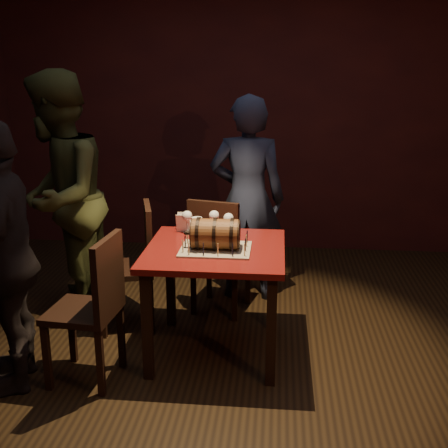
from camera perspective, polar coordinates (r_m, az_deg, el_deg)
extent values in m
plane|color=black|center=(3.80, -0.46, -14.10)|extent=(5.00, 5.00, 0.00)
cube|color=black|center=(5.80, 2.17, 11.02)|extent=(5.00, 0.04, 2.80)
cube|color=black|center=(0.99, -16.82, -15.93)|extent=(5.00, 0.04, 2.80)
cube|color=#520D0D|center=(3.67, -0.89, -2.69)|extent=(0.90, 0.90, 0.04)
cube|color=black|center=(3.53, -7.81, -10.24)|extent=(0.06, 0.06, 0.71)
cube|color=black|center=(3.44, 4.82, -10.85)|extent=(0.06, 0.06, 0.71)
cube|color=black|center=(4.21, -5.45, -5.70)|extent=(0.06, 0.06, 0.71)
cube|color=black|center=(4.13, 5.00, -6.08)|extent=(0.06, 0.06, 0.71)
cube|color=gray|center=(3.61, -0.87, -2.58)|extent=(0.45, 0.35, 0.01)
cylinder|color=brown|center=(3.58, -0.88, -1.01)|extent=(0.29, 0.19, 0.19)
cylinder|color=black|center=(3.59, -2.59, -0.96)|extent=(0.02, 0.21, 0.21)
cylinder|color=black|center=(3.58, -0.88, -1.01)|extent=(0.02, 0.21, 0.21)
cylinder|color=black|center=(3.57, 0.85, -1.06)|extent=(0.02, 0.21, 0.21)
cylinder|color=black|center=(3.60, -3.25, -0.94)|extent=(0.01, 0.19, 0.19)
cylinder|color=black|center=(3.56, 1.52, -1.08)|extent=(0.01, 0.19, 0.19)
cylinder|color=black|center=(3.60, -3.58, -0.93)|extent=(0.04, 0.02, 0.02)
sphere|color=black|center=(3.60, -3.89, -0.92)|extent=(0.03, 0.03, 0.03)
cylinder|color=#D7BC80|center=(3.48, -3.59, -2.54)|extent=(0.01, 0.01, 0.08)
cylinder|color=black|center=(3.46, -3.61, -1.83)|extent=(0.00, 0.00, 0.01)
cylinder|color=black|center=(3.47, -2.11, -2.59)|extent=(0.01, 0.01, 0.08)
cylinder|color=black|center=(3.45, -2.12, -1.88)|extent=(0.00, 0.00, 0.01)
cylinder|color=#D7BC80|center=(3.45, -0.62, -2.64)|extent=(0.01, 0.01, 0.08)
cylinder|color=black|center=(3.44, -0.62, -1.93)|extent=(0.00, 0.00, 0.01)
cylinder|color=black|center=(3.45, 0.88, -2.68)|extent=(0.01, 0.01, 0.08)
cylinder|color=black|center=(3.43, 0.88, -1.97)|extent=(0.00, 0.00, 0.01)
cylinder|color=#D7BC80|center=(3.46, 2.11, -2.63)|extent=(0.01, 0.01, 0.08)
cylinder|color=black|center=(3.44, 2.11, -1.92)|extent=(0.00, 0.00, 0.01)
cylinder|color=black|center=(3.54, 2.20, -2.16)|extent=(0.01, 0.01, 0.08)
cylinder|color=black|center=(3.53, 2.20, -1.46)|extent=(0.00, 0.00, 0.01)
cylinder|color=#D7BC80|center=(3.63, 2.28, -1.71)|extent=(0.01, 0.01, 0.08)
cylinder|color=black|center=(3.62, 2.29, -1.03)|extent=(0.00, 0.00, 0.01)
cylinder|color=black|center=(3.72, 2.37, -1.29)|extent=(0.01, 0.01, 0.08)
cylinder|color=black|center=(3.70, 2.38, -0.62)|extent=(0.00, 0.00, 0.01)
cylinder|color=#D7BC80|center=(3.72, 0.97, -1.25)|extent=(0.01, 0.01, 0.08)
cylinder|color=black|center=(3.71, 0.98, -0.58)|extent=(0.00, 0.00, 0.01)
cylinder|color=black|center=(3.73, -0.41, -1.21)|extent=(0.01, 0.01, 0.08)
cylinder|color=black|center=(3.72, -0.41, -0.54)|extent=(0.00, 0.00, 0.01)
cylinder|color=#D7BC80|center=(3.74, -1.80, -1.16)|extent=(0.01, 0.01, 0.08)
cylinder|color=black|center=(3.73, -1.80, -0.50)|extent=(0.00, 0.00, 0.01)
cylinder|color=black|center=(3.75, -3.17, -1.12)|extent=(0.01, 0.01, 0.08)
cylinder|color=black|center=(3.74, -3.18, -0.46)|extent=(0.00, 0.00, 0.01)
cylinder|color=#D7BC80|center=(3.70, -3.73, -1.40)|extent=(0.01, 0.01, 0.08)
cylinder|color=black|center=(3.68, -3.75, -0.73)|extent=(0.00, 0.00, 0.01)
cylinder|color=black|center=(3.61, -3.96, -1.83)|extent=(0.01, 0.01, 0.08)
cylinder|color=black|center=(3.60, -3.98, -1.15)|extent=(0.00, 0.00, 0.01)
cylinder|color=#D7BC80|center=(3.53, -4.21, -2.28)|extent=(0.01, 0.01, 0.08)
cylinder|color=black|center=(3.51, -4.22, -1.58)|extent=(0.00, 0.00, 0.01)
cylinder|color=silver|center=(3.98, -3.73, -0.86)|extent=(0.06, 0.06, 0.01)
cylinder|color=silver|center=(3.97, -3.74, -0.21)|extent=(0.01, 0.01, 0.09)
sphere|color=silver|center=(3.95, -3.76, 0.84)|extent=(0.07, 0.07, 0.07)
sphere|color=#591114|center=(3.95, -3.76, 0.74)|extent=(0.05, 0.05, 0.05)
cylinder|color=silver|center=(3.98, -1.01, -0.82)|extent=(0.06, 0.06, 0.01)
cylinder|color=silver|center=(3.97, -1.01, -0.17)|extent=(0.01, 0.01, 0.09)
sphere|color=silver|center=(3.95, -1.02, 0.87)|extent=(0.07, 0.07, 0.07)
cylinder|color=silver|center=(3.91, 0.45, -1.12)|extent=(0.06, 0.06, 0.01)
cylinder|color=silver|center=(3.90, 0.45, -0.46)|extent=(0.01, 0.01, 0.09)
sphere|color=silver|center=(3.88, 0.46, 0.60)|extent=(0.07, 0.07, 0.07)
sphere|color=#BF594C|center=(3.88, 0.46, 0.50)|extent=(0.05, 0.05, 0.05)
cylinder|color=silver|center=(3.83, -2.75, -0.42)|extent=(0.07, 0.07, 0.15)
cylinder|color=#9E5414|center=(3.83, -2.75, -0.66)|extent=(0.06, 0.06, 0.11)
cylinder|color=white|center=(3.81, -2.76, 0.29)|extent=(0.06, 0.06, 0.02)
cube|color=black|center=(4.42, -0.28, -3.23)|extent=(0.48, 0.48, 0.04)
cube|color=black|center=(4.60, 2.45, -5.57)|extent=(0.04, 0.04, 0.43)
cube|color=black|center=(4.70, -1.52, -5.06)|extent=(0.04, 0.04, 0.43)
cube|color=black|center=(4.30, 1.10, -7.15)|extent=(0.04, 0.04, 0.43)
cube|color=black|center=(4.41, -3.12, -6.56)|extent=(0.04, 0.04, 0.43)
cube|color=black|center=(4.18, -1.12, -0.77)|extent=(0.40, 0.14, 0.46)
cube|color=black|center=(4.19, -10.02, -4.55)|extent=(0.49, 0.49, 0.04)
cube|color=black|center=(4.44, -12.10, -6.73)|extent=(0.04, 0.04, 0.43)
cube|color=black|center=(4.13, -12.23, -8.54)|extent=(0.04, 0.04, 0.43)
cube|color=black|center=(4.44, -7.69, -6.52)|extent=(0.04, 0.04, 0.43)
cube|color=black|center=(4.13, -7.47, -8.31)|extent=(0.04, 0.04, 0.43)
cube|color=black|center=(4.12, -7.69, -1.17)|extent=(0.15, 0.40, 0.46)
cube|color=black|center=(3.56, -14.15, -8.63)|extent=(0.44, 0.44, 0.04)
cube|color=black|center=(3.87, -15.17, -10.50)|extent=(0.04, 0.04, 0.43)
cube|color=black|center=(3.61, -17.55, -12.79)|extent=(0.04, 0.04, 0.43)
cube|color=black|center=(3.74, -10.39, -11.15)|extent=(0.04, 0.04, 0.43)
cube|color=black|center=(3.47, -12.45, -13.61)|extent=(0.04, 0.04, 0.43)
cube|color=black|center=(3.40, -11.67, -5.14)|extent=(0.08, 0.40, 0.46)
imported|color=#1C2138|center=(4.58, 2.38, 2.55)|extent=(0.62, 0.42, 1.68)
imported|color=#32371B|center=(4.35, -16.40, 2.46)|extent=(0.82, 0.99, 1.87)
imported|color=black|center=(3.53, -21.34, -3.21)|extent=(0.62, 1.02, 1.62)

